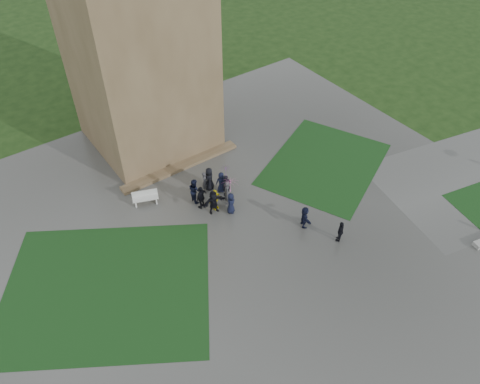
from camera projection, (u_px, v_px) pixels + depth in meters
ground at (275, 264)px, 26.61m from camera, size 120.00×120.00×0.00m
plaza at (254, 242)px, 27.80m from camera, size 34.00×34.00×0.02m
lawn_inset_left at (107, 288)px, 25.34m from camera, size 14.10×13.46×0.01m
lawn_inset_right at (324, 164)px, 33.24m from camera, size 11.12×10.15×0.01m
tower at (134, 22)px, 29.52m from camera, size 8.00×8.00×18.00m
tower_plinth at (181, 166)px, 32.88m from camera, size 9.00×0.80×0.22m
bench at (145, 198)px, 29.95m from camera, size 1.72×1.07×0.95m
visitor_cluster at (216, 191)px, 29.56m from camera, size 2.97×3.64×2.66m
pedestrian_mid at (305, 217)px, 28.30m from camera, size 1.06×1.47×1.50m
pedestrian_near at (340, 231)px, 27.45m from camera, size 1.00×0.87×1.48m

